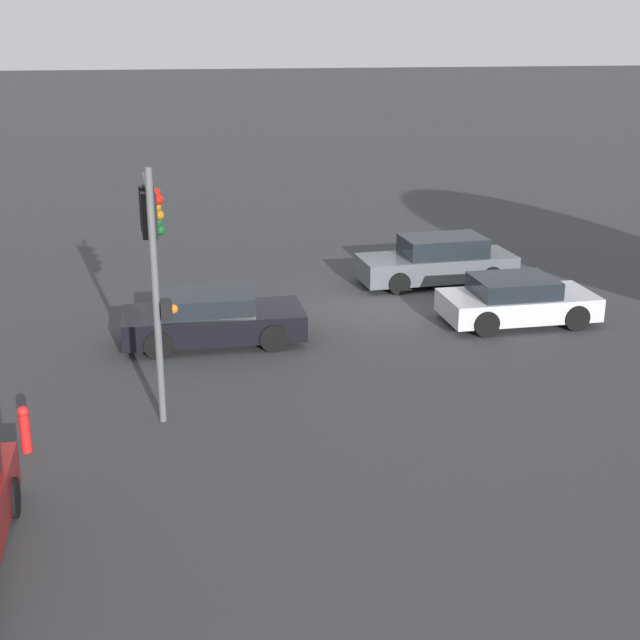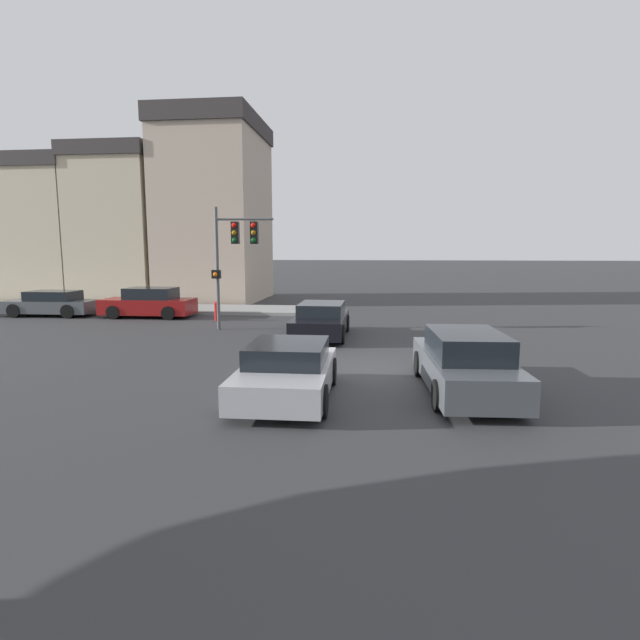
# 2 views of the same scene
# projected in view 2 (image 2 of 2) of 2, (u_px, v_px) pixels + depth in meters

# --- Properties ---
(ground_plane) EXTENTS (300.00, 300.00, 0.00)m
(ground_plane) POSITION_uv_depth(u_px,v_px,m) (375.00, 370.00, 13.95)
(ground_plane) COLOR #333335
(rowhouse_backdrop) EXTENTS (8.25, 17.02, 11.69)m
(rowhouse_backdrop) POSITION_uv_depth(u_px,v_px,m) (148.00, 220.00, 32.79)
(rowhouse_backdrop) COLOR #BCA893
(rowhouse_backdrop) RESTS_ON ground_plane
(traffic_signal) EXTENTS (0.64, 2.54, 5.06)m
(traffic_signal) POSITION_uv_depth(u_px,v_px,m) (235.00, 246.00, 20.44)
(traffic_signal) COLOR #515456
(traffic_signal) RESTS_ON ground_plane
(crossing_car_0) EXTENTS (4.82, 2.07, 1.46)m
(crossing_car_0) POSITION_uv_depth(u_px,v_px,m) (465.00, 364.00, 11.62)
(crossing_car_0) COLOR #4C5156
(crossing_car_0) RESTS_ON ground_plane
(crossing_car_1) EXTENTS (4.02, 2.07, 1.25)m
(crossing_car_1) POSITION_uv_depth(u_px,v_px,m) (287.00, 371.00, 11.21)
(crossing_car_1) COLOR #B7B7BC
(crossing_car_1) RESTS_ON ground_plane
(crossing_car_2) EXTENTS (4.44, 2.00, 1.30)m
(crossing_car_2) POSITION_uv_depth(u_px,v_px,m) (321.00, 320.00, 19.14)
(crossing_car_2) COLOR black
(crossing_car_2) RESTS_ON ground_plane
(parked_car_0) EXTENTS (1.93, 4.46, 1.47)m
(parked_car_0) POSITION_uv_depth(u_px,v_px,m) (149.00, 303.00, 24.66)
(parked_car_0) COLOR maroon
(parked_car_0) RESTS_ON ground_plane
(parked_car_1) EXTENTS (1.89, 4.56, 1.27)m
(parked_car_1) POSITION_uv_depth(u_px,v_px,m) (51.00, 304.00, 25.19)
(parked_car_1) COLOR #4C5156
(parked_car_1) RESTS_ON ground_plane
(fire_hydrant) EXTENTS (0.22, 0.22, 0.92)m
(fire_hydrant) POSITION_uv_depth(u_px,v_px,m) (216.00, 310.00, 23.52)
(fire_hydrant) COLOR red
(fire_hydrant) RESTS_ON ground_plane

